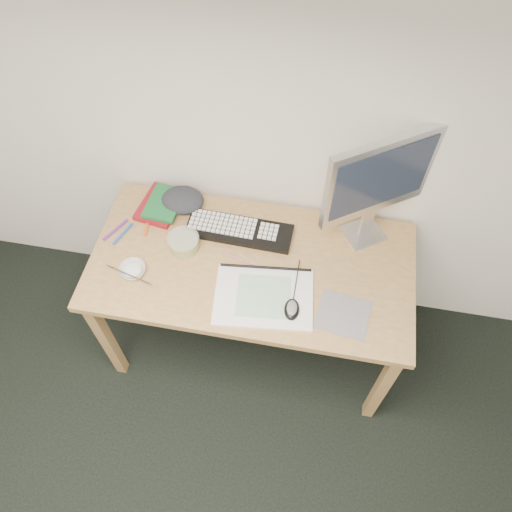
{
  "coord_description": "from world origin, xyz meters",
  "views": [
    {
      "loc": [
        0.24,
        0.27,
        2.55
      ],
      "look_at": [
        0.03,
        1.42,
        0.83
      ],
      "focal_mm": 35.0,
      "sensor_mm": 36.0,
      "label": 1
    }
  ],
  "objects": [
    {
      "name": "book_red",
      "position": [
        -0.46,
        1.67,
        0.76
      ],
      "size": [
        0.21,
        0.26,
        0.02
      ],
      "primitive_type": "cube",
      "rotation": [
        0.0,
        0.0,
        -0.16
      ],
      "color": "maroon",
      "rests_on": "desk"
    },
    {
      "name": "marker_blue",
      "position": [
        -0.59,
        1.48,
        0.76
      ],
      "size": [
        0.06,
        0.13,
        0.01
      ],
      "primitive_type": "cylinder",
      "rotation": [
        0.0,
        1.57,
        1.22
      ],
      "color": "blue",
      "rests_on": "desk"
    },
    {
      "name": "pencil_tan",
      "position": [
        0.03,
        1.43,
        0.75
      ],
      "size": [
        0.15,
        0.08,
        0.01
      ],
      "primitive_type": "cylinder",
      "rotation": [
        0.0,
        1.57,
        -0.48
      ],
      "color": "tan",
      "rests_on": "desk"
    },
    {
      "name": "chopsticks",
      "position": [
        -0.48,
        1.26,
        0.79
      ],
      "size": [
        0.22,
        0.07,
        0.02
      ],
      "primitive_type": "cylinder",
      "rotation": [
        0.0,
        1.57,
        -0.27
      ],
      "color": "silver",
      "rests_on": "rice_bowl"
    },
    {
      "name": "marker_purple",
      "position": [
        -0.63,
        1.49,
        0.76
      ],
      "size": [
        0.08,
        0.13,
        0.01
      ],
      "primitive_type": "cylinder",
      "rotation": [
        0.0,
        1.57,
        1.08
      ],
      "color": "#692790",
      "rests_on": "desk"
    },
    {
      "name": "marker_orange",
      "position": [
        -0.49,
        1.56,
        0.76
      ],
      "size": [
        0.03,
        0.14,
        0.01
      ],
      "primitive_type": "cylinder",
      "rotation": [
        0.0,
        1.57,
        1.72
      ],
      "color": "orange",
      "rests_on": "desk"
    },
    {
      "name": "cloth_lump",
      "position": [
        -0.36,
        1.69,
        0.78
      ],
      "size": [
        0.17,
        0.15,
        0.07
      ],
      "primitive_type": "ellipsoid",
      "rotation": [
        0.0,
        0.0,
        -0.04
      ],
      "color": "#222329",
      "rests_on": "desk"
    },
    {
      "name": "book_green",
      "position": [
        -0.44,
        1.66,
        0.78
      ],
      "size": [
        0.17,
        0.22,
        0.02
      ],
      "primitive_type": "cube",
      "rotation": [
        0.0,
        0.0,
        -0.07
      ],
      "color": "#196530",
      "rests_on": "book_red"
    },
    {
      "name": "mouse",
      "position": [
        0.21,
        1.23,
        0.78
      ],
      "size": [
        0.07,
        0.1,
        0.03
      ],
      "primitive_type": "ellipsoid",
      "rotation": [
        0.0,
        0.0,
        0.06
      ],
      "color": "black",
      "rests_on": "sketchpad"
    },
    {
      "name": "sketchpad",
      "position": [
        0.09,
        1.27,
        0.76
      ],
      "size": [
        0.43,
        0.33,
        0.01
      ],
      "primitive_type": "cube",
      "rotation": [
        0.0,
        0.0,
        0.11
      ],
      "color": "white",
      "rests_on": "desk"
    },
    {
      "name": "fruit_tub",
      "position": [
        -0.29,
        1.46,
        0.78
      ],
      "size": [
        0.14,
        0.14,
        0.07
      ],
      "primitive_type": "cylinder",
      "rotation": [
        0.0,
        0.0,
        -0.02
      ],
      "color": "#EDC753",
      "rests_on": "desk"
    },
    {
      "name": "pencil_pink",
      "position": [
        -0.04,
        1.44,
        0.75
      ],
      "size": [
        0.2,
        0.05,
        0.01
      ],
      "primitive_type": "cylinder",
      "rotation": [
        0.0,
        1.57,
        -0.21
      ],
      "color": "#CD668C",
      "rests_on": "desk"
    },
    {
      "name": "mousepad",
      "position": [
        0.42,
        1.25,
        0.75
      ],
      "size": [
        0.23,
        0.21,
        0.0
      ],
      "primitive_type": "cube",
      "rotation": [
        0.0,
        0.0,
        -0.14
      ],
      "color": "gray",
      "rests_on": "desk"
    },
    {
      "name": "pencil_black",
      "position": [
        0.05,
        1.53,
        0.75
      ],
      "size": [
        0.18,
        0.02,
        0.01
      ],
      "primitive_type": "cylinder",
      "rotation": [
        0.0,
        1.57,
        -0.08
      ],
      "color": "black",
      "rests_on": "desk"
    },
    {
      "name": "rice_bowl",
      "position": [
        -0.48,
        1.29,
        0.77
      ],
      "size": [
        0.11,
        0.11,
        0.03
      ],
      "primitive_type": "imported",
      "rotation": [
        0.0,
        0.0,
        0.01
      ],
      "color": "white",
      "rests_on": "desk"
    },
    {
      "name": "desk",
      "position": [
        0.01,
        1.43,
        0.67
      ],
      "size": [
        1.4,
        0.7,
        0.75
      ],
      "color": "tan",
      "rests_on": "ground"
    },
    {
      "name": "keyboard",
      "position": [
        -0.07,
        1.58,
        0.76
      ],
      "size": [
        0.48,
        0.17,
        0.03
      ],
      "primitive_type": "cube",
      "rotation": [
        0.0,
        0.0,
        -0.03
      ],
      "color": "black",
      "rests_on": "desk"
    },
    {
      "name": "monitor",
      "position": [
        0.48,
        1.68,
        1.1
      ],
      "size": [
        0.42,
        0.3,
        0.56
      ],
      "rotation": [
        0.0,
        0.0,
        0.6
      ],
      "color": "silver",
      "rests_on": "desk"
    }
  ]
}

